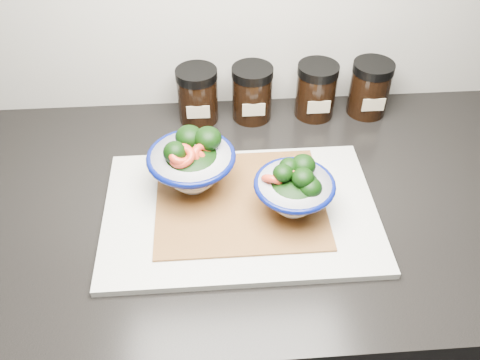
{
  "coord_description": "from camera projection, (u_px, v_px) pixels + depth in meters",
  "views": [
    {
      "loc": [
        -0.16,
        0.83,
        1.52
      ],
      "look_at": [
        -0.12,
        1.43,
        0.96
      ],
      "focal_mm": 38.0,
      "sensor_mm": 36.0,
      "label": 1
    }
  ],
  "objects": [
    {
      "name": "spice_jar_b",
      "position": [
        252.0,
        93.0,
        1.01
      ],
      "size": [
        0.08,
        0.08,
        0.11
      ],
      "color": "black",
      "rests_on": "countertop"
    },
    {
      "name": "bowl_right",
      "position": [
        294.0,
        190.0,
        0.81
      ],
      "size": [
        0.13,
        0.13,
        0.09
      ],
      "rotation": [
        0.0,
        0.0,
        -0.35
      ],
      "color": "white",
      "rests_on": "bamboo_mat"
    },
    {
      "name": "spice_jar_d",
      "position": [
        370.0,
        88.0,
        1.03
      ],
      "size": [
        0.08,
        0.08,
        0.11
      ],
      "color": "black",
      "rests_on": "countertop"
    },
    {
      "name": "spice_jar_c",
      "position": [
        316.0,
        90.0,
        1.02
      ],
      "size": [
        0.08,
        0.08,
        0.11
      ],
      "color": "black",
      "rests_on": "countertop"
    },
    {
      "name": "bowl_left",
      "position": [
        192.0,
        163.0,
        0.85
      ],
      "size": [
        0.15,
        0.15,
        0.1
      ],
      "rotation": [
        0.0,
        0.0,
        -0.36
      ],
      "color": "white",
      "rests_on": "bamboo_mat"
    },
    {
      "name": "cabinet",
      "position": [
        289.0,
        337.0,
        1.2
      ],
      "size": [
        3.43,
        0.58,
        0.86
      ],
      "primitive_type": "cube",
      "color": "black",
      "rests_on": "ground"
    },
    {
      "name": "countertop",
      "position": [
        305.0,
        203.0,
        0.89
      ],
      "size": [
        3.5,
        0.6,
        0.04
      ],
      "primitive_type": "cube",
      "color": "black",
      "rests_on": "cabinet"
    },
    {
      "name": "cutting_board",
      "position": [
        240.0,
        211.0,
        0.84
      ],
      "size": [
        0.45,
        0.3,
        0.01
      ],
      "primitive_type": "cube",
      "color": "beige",
      "rests_on": "countertop"
    },
    {
      "name": "spice_jar_a",
      "position": [
        198.0,
        95.0,
        1.01
      ],
      "size": [
        0.08,
        0.08,
        0.11
      ],
      "color": "black",
      "rests_on": "countertop"
    },
    {
      "name": "bamboo_mat",
      "position": [
        240.0,
        200.0,
        0.85
      ],
      "size": [
        0.28,
        0.24,
        0.0
      ],
      "primitive_type": "cube",
      "color": "#A26930",
      "rests_on": "cutting_board"
    }
  ]
}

